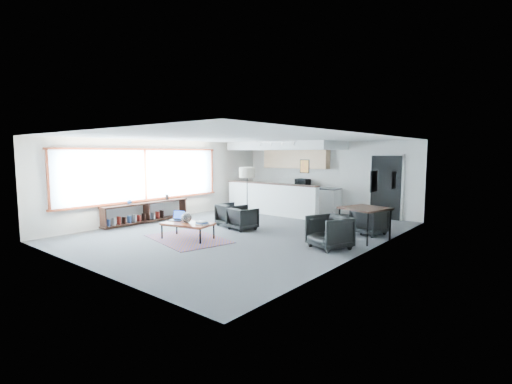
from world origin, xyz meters
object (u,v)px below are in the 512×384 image
Objects in this scene: ceramic_pot at (187,218)px; book_stack at (202,223)px; armchair_left at (231,214)px; laptop at (178,217)px; coffee_table at (188,224)px; microwave at (303,182)px; dining_table at (365,210)px; armchair_right at (243,217)px; dining_chair_near at (329,233)px; dining_chair_far at (369,222)px; floor_lamp at (247,174)px.

ceramic_pot reaches higher than book_stack.
laptop is at bearing 95.15° from armchair_left.
book_stack is (0.45, 0.08, 0.07)m from coffee_table.
microwave is (-0.22, 5.84, 0.55)m from ceramic_pot.
microwave is (0.08, 3.85, 0.73)m from armchair_left.
armchair_left is 0.62× the size of dining_table.
coffee_table is 1.88× the size of armchair_left.
coffee_table is 1.97× the size of armchair_right.
microwave reaches higher than armchair_left.
dining_chair_near is 1.07× the size of dining_chair_far.
coffee_table is 3.55m from dining_chair_near.
armchair_right is 3.49m from dining_chair_far.
dining_chair_near reaches higher than dining_chair_far.
armchair_right is at bearing 94.85° from book_stack.
microwave is at bearing -71.81° from armchair_right.
ceramic_pot reaches higher than dining_chair_far.
floor_lamp is (-0.08, 0.82, 1.14)m from armchair_left.
floor_lamp reaches higher than ceramic_pot.
dining_chair_near is at bearing 1.41° from laptop.
armchair_left is (-0.33, 1.97, -0.01)m from coffee_table.
ceramic_pot is 0.97× the size of book_stack.
dining_chair_far is at bearing -30.43° from microwave.
armchair_left reaches higher than dining_chair_near.
coffee_table is 2.10× the size of dining_chair_far.
laptop is 1.86m from armchair_right.
ceramic_pot is at bearing -132.59° from dining_chair_near.
laptop is 0.36× the size of dining_table.
floor_lamp reaches higher than microwave.
armchair_left is at bearing 32.27° from dining_chair_far.
ceramic_pot reaches higher than coffee_table.
ceramic_pot is at bearing -170.91° from coffee_table.
floor_lamp reaches higher than armchair_right.
microwave is (-3.49, 4.39, 0.75)m from dining_chair_near.
laptop is at bearing 75.02° from armchair_right.
floor_lamp is 3.37× the size of microwave.
floor_lamp is 2.60× the size of dining_chair_far.
floor_lamp is at bearing -44.94° from armchair_right.
book_stack is 1.70m from armchair_right.
dining_chair_far is at bearing 110.01° from dining_chair_near.
microwave reaches higher than ceramic_pot.
armchair_right is at bearing -162.91° from dining_chair_near.
dining_table reaches higher than armchair_left.
armchair_left is 3.94m from dining_table.
laptop is (-0.49, 0.09, 0.11)m from coffee_table.
microwave reaches higher than dining_chair_near.
laptop is at bearing 157.20° from coffee_table.
armchair_left reaches higher than dining_chair_far.
ceramic_pot is 0.51× the size of microwave.
dining_table is at bearing -0.77° from floor_lamp.
laptop is 4.82m from dining_table.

